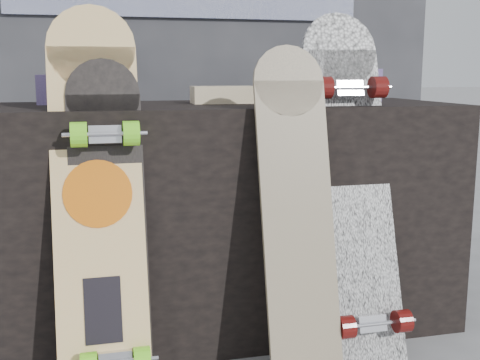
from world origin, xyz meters
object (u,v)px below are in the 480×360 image
object	(u,v)px
longboard_geisha	(98,188)
longboard_cascadia	(353,178)
vendor_table	(226,216)
skateboard_dark	(109,223)
longboard_celtic	(297,203)

from	to	relation	value
longboard_geisha	longboard_cascadia	world-z (taller)	same
vendor_table	longboard_cascadia	distance (m)	0.49
skateboard_dark	longboard_celtic	bearing A→B (deg)	-4.78
longboard_cascadia	skateboard_dark	bearing A→B (deg)	-175.40
skateboard_dark	longboard_geisha	bearing A→B (deg)	127.87
longboard_celtic	skateboard_dark	world-z (taller)	longboard_celtic
vendor_table	skateboard_dark	xyz separation A→B (m)	(-0.42, -0.36, 0.09)
vendor_table	longboard_celtic	bearing A→B (deg)	-72.85
longboard_cascadia	longboard_celtic	bearing A→B (deg)	-154.70
longboard_geisha	longboard_celtic	xyz separation A→B (m)	(0.57, -0.08, -0.06)
longboard_cascadia	skateboard_dark	xyz separation A→B (m)	(-0.77, -0.06, -0.09)
longboard_celtic	skateboard_dark	xyz separation A→B (m)	(-0.54, 0.05, -0.04)
longboard_geisha	longboard_cascadia	size ratio (longest dim) A/B	1.00
longboard_geisha	longboard_celtic	distance (m)	0.58
vendor_table	longboard_celtic	xyz separation A→B (m)	(0.12, -0.40, 0.13)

